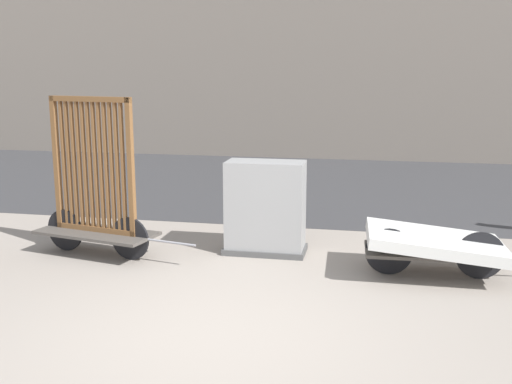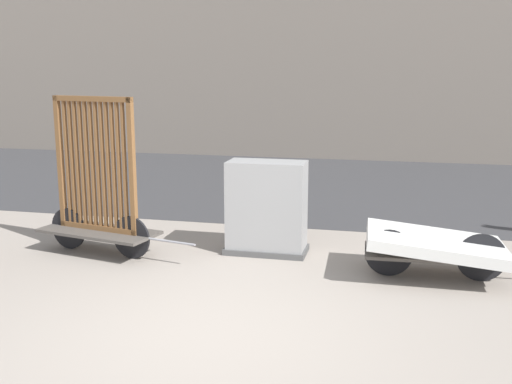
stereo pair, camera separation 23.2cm
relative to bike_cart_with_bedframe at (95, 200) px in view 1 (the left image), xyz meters
name	(u,v)px [view 1 (the left image)]	position (x,y,z in m)	size (l,w,h in m)	color
ground_plane	(213,334)	(2.21, -2.11, -0.76)	(60.00, 60.00, 0.00)	gray
road_strip	(307,183)	(2.21, 5.77, -0.76)	(56.00, 7.67, 0.01)	#38383A
bike_cart_with_bedframe	(95,200)	(0.00, 0.00, 0.00)	(2.38, 1.01, 2.15)	#4C4742
bike_cart_with_mattress	(435,244)	(4.42, 0.00, -0.35)	(2.37, 1.14, 0.59)	#4C4742
utility_cabinet	(265,210)	(2.23, 0.57, -0.17)	(1.12, 0.57, 1.27)	#4C4C4C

